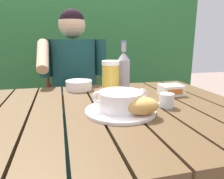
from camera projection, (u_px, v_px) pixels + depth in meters
The scene contains 13 objects.
dining_table at pixel (112, 129), 0.91m from camera, with size 1.18×0.94×0.76m.
hedge_backdrop at pixel (71, 38), 2.53m from camera, with size 2.85×0.79×2.41m.
chair_near_diner at pixel (74, 107), 1.78m from camera, with size 0.45×0.45×0.99m.
person_eating at pixel (74, 82), 1.54m from camera, with size 0.48×0.47×1.25m.
serving_plate at pixel (120, 111), 0.83m from camera, with size 0.28×0.28×0.01m.
soup_bowl at pixel (120, 100), 0.82m from camera, with size 0.22×0.17×0.08m.
bread_roll at pixel (142, 106), 0.77m from camera, with size 0.13×0.10×0.06m.
beer_glass at pixel (111, 80), 1.01m from camera, with size 0.08×0.08×0.18m.
beer_bottle at pixel (124, 73), 1.08m from camera, with size 0.06×0.06×0.28m.
water_glass_small at pixel (167, 100), 0.89m from camera, with size 0.06×0.06×0.06m.
butter_tub at pixel (171, 90), 1.09m from camera, with size 0.12×0.09×0.05m.
table_knife at pixel (150, 104), 0.93m from camera, with size 0.16×0.02×0.01m.
diner_bowl at pixel (79, 85), 1.20m from camera, with size 0.15×0.15×0.05m.
Camera 1 is at (-0.21, -0.82, 1.04)m, focal length 33.76 mm.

